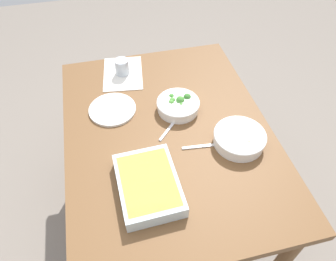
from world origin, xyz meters
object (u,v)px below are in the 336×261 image
at_px(drink_cup, 122,68).
at_px(side_plate, 112,109).
at_px(baking_dish, 148,184).
at_px(broccoli_bowl, 178,105).
at_px(spoon_by_stew, 208,145).
at_px(fork_on_table, 172,125).
at_px(stew_bowl, 239,138).

bearing_deg(drink_cup, side_plate, 161.94).
bearing_deg(baking_dish, drink_cup, -0.17).
bearing_deg(broccoli_bowl, spoon_by_stew, -164.22).
height_order(drink_cup, side_plate, drink_cup).
bearing_deg(drink_cup, fork_on_table, -159.21).
height_order(broccoli_bowl, side_plate, broccoli_bowl).
distance_m(broccoli_bowl, baking_dish, 0.45).
distance_m(stew_bowl, fork_on_table, 0.30).
bearing_deg(fork_on_table, broccoli_bowl, -29.64).
relative_size(spoon_by_stew, fork_on_table, 1.25).
bearing_deg(baking_dish, broccoli_bowl, -29.01).
distance_m(baking_dish, spoon_by_stew, 0.32).
distance_m(baking_dish, drink_cup, 0.72).
relative_size(drink_cup, fork_on_table, 0.61).
bearing_deg(side_plate, fork_on_table, -123.22).
xyz_separation_m(stew_bowl, fork_on_table, (0.16, 0.25, -0.03)).
xyz_separation_m(stew_bowl, baking_dish, (-0.13, 0.42, 0.00)).
relative_size(broccoli_bowl, drink_cup, 2.36).
height_order(broccoli_bowl, baking_dish, broccoli_bowl).
xyz_separation_m(broccoli_bowl, baking_dish, (-0.39, 0.22, 0.00)).
bearing_deg(drink_cup, broccoli_bowl, -146.79).
bearing_deg(fork_on_table, stew_bowl, -122.64).
xyz_separation_m(broccoli_bowl, side_plate, (0.07, 0.30, -0.02)).
height_order(broccoli_bowl, fork_on_table, broccoli_bowl).
xyz_separation_m(broccoli_bowl, fork_on_table, (-0.10, 0.05, -0.03)).
bearing_deg(stew_bowl, fork_on_table, 57.36).
bearing_deg(baking_dish, side_plate, 10.32).
bearing_deg(spoon_by_stew, broccoli_bowl, 15.78).
height_order(stew_bowl, baking_dish, baking_dish).
height_order(spoon_by_stew, fork_on_table, spoon_by_stew).
distance_m(side_plate, fork_on_table, 0.29).
bearing_deg(side_plate, broccoli_bowl, -102.41).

